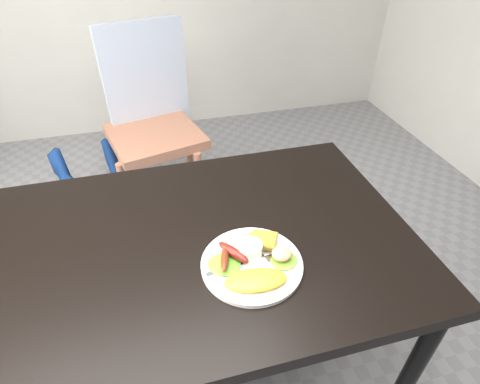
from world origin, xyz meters
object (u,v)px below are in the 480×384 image
(person, at_px, (92,117))
(dining_chair, at_px, (155,136))
(plate, at_px, (252,264))
(dining_table, at_px, (201,243))

(person, bearing_deg, dining_chair, -129.71)
(dining_chair, distance_m, person, 0.70)
(dining_chair, distance_m, plate, 1.37)
(dining_table, distance_m, plate, 0.18)
(person, relative_size, plate, 6.48)
(person, xyz_separation_m, plate, (0.41, -0.79, -0.10))
(dining_table, bearing_deg, person, 114.43)
(dining_table, bearing_deg, plate, -49.80)
(dining_chair, height_order, person, person)
(dining_table, relative_size, person, 0.70)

